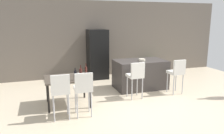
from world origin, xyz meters
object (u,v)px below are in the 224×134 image
bar_chair_left (136,75)px  dining_chair_far (83,87)px  wine_bottle_corner (86,71)px  bar_chair_middle (177,71)px  wine_glass_left (78,74)px  potted_plant (151,64)px  fruit_bowl (142,60)px  wine_bottle_near (81,72)px  dining_table (67,80)px  dining_chair_near (60,89)px  refrigerator (97,54)px  kitchen_island (140,74)px  wine_bottle_end (75,75)px

bar_chair_left → dining_chair_far: size_ratio=1.00×
dining_chair_far → wine_bottle_corner: 0.91m
bar_chair_middle → wine_glass_left: bearing=-177.7°
wine_glass_left → potted_plant: 4.36m
wine_bottle_corner → fruit_bowl: bearing=17.0°
bar_chair_middle → wine_bottle_near: 2.86m
dining_table → wine_bottle_corner: 0.54m
dining_chair_near → wine_glass_left: size_ratio=6.03×
wine_bottle_near → wine_glass_left: bearing=-113.3°
wine_bottle_corner → wine_bottle_near: wine_bottle_corner is taller
bar_chair_middle → potted_plant: bearing=78.7°
bar_chair_middle → dining_chair_near: size_ratio=1.00×
dining_chair_near → refrigerator: (1.68, 3.23, 0.22)m
dining_chair_near → wine_glass_left: bearing=49.6°
dining_chair_far → fruit_bowl: 2.61m
potted_plant → fruit_bowl: bearing=-126.2°
dining_chair_near → wine_bottle_corner: size_ratio=3.17×
wine_bottle_near → dining_chair_far: bearing=-96.8°
dining_chair_far → wine_bottle_corner: wine_bottle_corner is taller
bar_chair_middle → dining_chair_near: (-3.46, -0.71, 0.00)m
dining_chair_far → potted_plant: size_ratio=1.61×
potted_plant → bar_chair_left: bearing=-126.1°
wine_bottle_corner → wine_bottle_near: 0.15m
bar_chair_left → wine_bottle_corner: (-1.38, 0.15, 0.17)m
dining_table → wine_bottle_near: size_ratio=3.81×
bar_chair_left → bar_chair_middle: size_ratio=1.00×
kitchen_island → bar_chair_middle: 1.19m
fruit_bowl → potted_plant: fruit_bowl is taller
wine_bottle_end → potted_plant: (3.54, 2.71, -0.48)m
kitchen_island → bar_chair_middle: size_ratio=1.55×
wine_bottle_near → kitchen_island: bearing=19.7°
wine_bottle_near → fruit_bowl: wine_bottle_near is taller
wine_glass_left → wine_bottle_near: bearing=66.7°
wine_glass_left → fruit_bowl: fruit_bowl is taller
potted_plant → wine_bottle_near: bearing=-144.6°
bar_chair_middle → wine_bottle_end: bearing=-176.2°
wine_glass_left → fruit_bowl: 2.32m
bar_chair_left → wine_glass_left: bearing=-175.9°
bar_chair_left → dining_chair_near: same height
dining_table → wine_bottle_near: (0.35, 0.01, 0.18)m
wine_bottle_near → wine_bottle_end: 0.38m
bar_chair_left → dining_table: size_ratio=0.93×
bar_chair_left → wine_glass_left: bar_chair_left is taller
kitchen_island → wine_bottle_near: (-2.06, -0.74, 0.39)m
wine_bottle_corner → wine_bottle_end: size_ratio=1.09×
wine_bottle_near → potted_plant: 4.14m
kitchen_island → wine_bottle_corner: bearing=-159.7°
bar_chair_middle → dining_chair_far: same height
wine_bottle_end → refrigerator: 3.00m
bar_chair_middle → wine_bottle_near: bearing=177.5°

